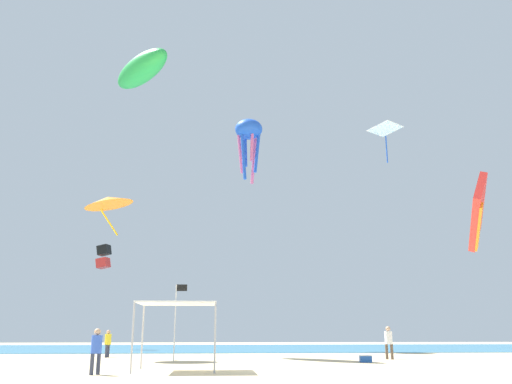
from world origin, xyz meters
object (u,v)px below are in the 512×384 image
(cooler_box, at_px, (366,359))
(kite_inflatable_green, at_px, (141,69))
(kite_box_black, at_px, (104,257))
(kite_delta_orange, at_px, (108,201))
(person_near_tent, at_px, (389,340))
(kite_diamond_white, at_px, (385,130))
(person_central, at_px, (108,341))
(kite_octopus_blue, at_px, (249,133))
(banner_flag, at_px, (177,315))
(canopy_tent, at_px, (178,306))
(kite_parafoil_red, at_px, (477,215))
(person_leftmost, at_px, (96,347))

(cooler_box, relative_size, kite_inflatable_green, 0.08)
(kite_box_black, bearing_deg, kite_delta_orange, -151.81)
(person_near_tent, relative_size, kite_diamond_white, 0.55)
(person_central, relative_size, kite_octopus_blue, 0.27)
(kite_inflatable_green, relative_size, kite_box_black, 3.26)
(person_central, distance_m, banner_flag, 6.34)
(canopy_tent, height_order, kite_parafoil_red, kite_parafoil_red)
(kite_box_black, bearing_deg, kite_octopus_blue, -84.68)
(person_leftmost, bearing_deg, person_near_tent, -16.06)
(person_leftmost, distance_m, kite_box_black, 29.57)
(kite_inflatable_green, distance_m, kite_box_black, 17.40)
(kite_diamond_white, bearing_deg, kite_parafoil_red, -126.19)
(person_leftmost, distance_m, cooler_box, 13.73)
(person_central, relative_size, kite_box_black, 0.73)
(person_central, height_order, kite_diamond_white, kite_diamond_white)
(kite_box_black, distance_m, kite_octopus_blue, 17.37)
(kite_delta_orange, xyz_separation_m, kite_parafoil_red, (20.69, -4.70, -1.56))
(banner_flag, xyz_separation_m, kite_delta_orange, (-4.56, 2.74, 6.80))
(kite_parafoil_red, height_order, kite_octopus_blue, kite_octopus_blue)
(canopy_tent, xyz_separation_m, kite_delta_orange, (-5.08, 9.69, 6.67))
(banner_flag, relative_size, kite_diamond_white, 1.22)
(person_central, distance_m, kite_inflatable_green, 20.73)
(kite_octopus_blue, bearing_deg, canopy_tent, 151.01)
(person_near_tent, xyz_separation_m, banner_flag, (-11.75, -1.03, 1.31))
(person_central, relative_size, kite_parafoil_red, 0.30)
(kite_inflatable_green, bearing_deg, person_near_tent, 27.79)
(cooler_box, xyz_separation_m, kite_inflatable_green, (-13.64, 10.55, 21.02))
(person_leftmost, height_order, kite_box_black, kite_box_black)
(person_near_tent, height_order, banner_flag, banner_flag)
(person_central, bearing_deg, kite_delta_orange, -172.77)
(cooler_box, distance_m, kite_parafoil_red, 9.89)
(person_near_tent, relative_size, cooler_box, 3.12)
(cooler_box, relative_size, kite_delta_orange, 0.17)
(cooler_box, bearing_deg, canopy_tent, -150.30)
(banner_flag, bearing_deg, kite_octopus_blue, 74.06)
(kite_inflatable_green, xyz_separation_m, kite_box_black, (-4.05, 10.62, -13.18))
(kite_inflatable_green, bearing_deg, cooler_box, 16.20)
(kite_parafoil_red, xyz_separation_m, kite_box_black, (-24.22, 21.35, 0.41))
(kite_delta_orange, bearing_deg, person_near_tent, 73.91)
(banner_flag, height_order, cooler_box, banner_flag)
(person_near_tent, xyz_separation_m, kite_parafoil_red, (4.39, -2.99, 6.56))
(banner_flag, relative_size, kite_parafoil_red, 0.74)
(kite_diamond_white, relative_size, kite_octopus_blue, 0.54)
(person_near_tent, distance_m, banner_flag, 11.87)
(kite_diamond_white, bearing_deg, kite_delta_orange, 170.10)
(banner_flag, bearing_deg, kite_box_black, 112.64)
(kite_inflatable_green, bearing_deg, kite_diamond_white, 64.71)
(canopy_tent, relative_size, kite_diamond_white, 0.96)
(kite_inflatable_green, bearing_deg, canopy_tent, -19.90)
(kite_box_black, bearing_deg, kite_inflatable_green, -142.88)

